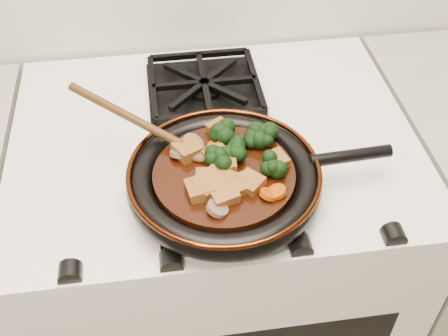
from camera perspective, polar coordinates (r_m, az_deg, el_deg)
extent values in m
cube|color=white|center=(1.40, -0.84, -10.76)|extent=(0.76, 0.60, 0.90)
cylinder|color=black|center=(0.92, 0.00, -1.63)|extent=(0.29, 0.29, 0.01)
torus|color=black|center=(0.92, 0.00, -1.25)|extent=(0.32, 0.32, 0.04)
torus|color=#411909|center=(0.90, 0.00, -0.32)|extent=(0.32, 0.32, 0.01)
cylinder|color=black|center=(0.96, 12.75, 1.22)|extent=(0.14, 0.03, 0.02)
cylinder|color=black|center=(0.91, 0.00, -0.94)|extent=(0.23, 0.23, 0.02)
cube|color=brown|center=(0.86, -0.04, -2.80)|extent=(0.05, 0.05, 0.03)
cube|color=brown|center=(0.91, -0.04, 0.42)|extent=(0.05, 0.04, 0.03)
cube|color=brown|center=(0.88, 1.74, -1.73)|extent=(0.05, 0.05, 0.02)
cube|color=brown|center=(0.89, -1.88, -1.13)|extent=(0.03, 0.04, 0.02)
cube|color=brown|center=(0.87, -1.53, -1.75)|extent=(0.06, 0.06, 0.03)
cube|color=brown|center=(0.93, -3.75, 1.78)|extent=(0.06, 0.06, 0.03)
cube|color=brown|center=(0.92, 5.37, 0.75)|extent=(0.04, 0.05, 0.02)
cube|color=brown|center=(0.88, 2.69, -1.54)|extent=(0.05, 0.05, 0.02)
cube|color=brown|center=(0.88, -0.20, -1.26)|extent=(0.05, 0.06, 0.02)
cube|color=brown|center=(0.97, -0.40, 3.88)|extent=(0.05, 0.05, 0.03)
cube|color=brown|center=(0.92, -0.69, 1.22)|extent=(0.05, 0.05, 0.03)
cube|color=brown|center=(0.87, -2.44, -2.18)|extent=(0.05, 0.05, 0.03)
cylinder|color=#AD3D04|center=(0.87, 4.57, -2.68)|extent=(0.03, 0.03, 0.02)
cylinder|color=#AD3D04|center=(0.94, -4.05, 1.95)|extent=(0.03, 0.03, 0.01)
cylinder|color=#AD3D04|center=(0.94, -0.87, 2.27)|extent=(0.03, 0.03, 0.02)
cylinder|color=#AD3D04|center=(0.87, 5.38, -2.42)|extent=(0.03, 0.03, 0.02)
cylinder|color=brown|center=(0.84, -0.68, -4.12)|extent=(0.03, 0.03, 0.02)
cylinder|color=brown|center=(0.96, 0.41, 3.29)|extent=(0.04, 0.04, 0.03)
cylinder|color=brown|center=(0.95, -3.20, 2.54)|extent=(0.05, 0.05, 0.02)
cylinder|color=brown|center=(0.93, -4.54, 1.47)|extent=(0.04, 0.04, 0.02)
ellipsoid|color=#41280E|center=(0.93, -2.65, 1.53)|extent=(0.07, 0.06, 0.02)
cylinder|color=#41280E|center=(0.96, -9.20, 4.94)|extent=(0.02, 0.02, 0.25)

